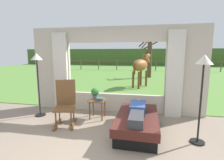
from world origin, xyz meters
TOP-DOWN VIEW (x-y plane):
  - ground_plane at (0.00, 0.00)m, footprint 12.00×12.00m
  - back_wall_with_window at (0.00, 2.26)m, footprint 5.20×0.12m
  - curtain_panel_left at (-1.69, 2.12)m, footprint 0.44×0.10m
  - curtain_panel_right at (1.69, 2.12)m, footprint 0.44×0.10m
  - outdoor_pasture_lawn at (0.00, 13.16)m, footprint 36.00×21.68m
  - distant_hill_ridge at (0.00, 23.00)m, footprint 36.00×2.00m
  - recliner_sofa at (0.74, 0.95)m, footprint 0.93×1.72m
  - reclining_person at (0.74, 0.90)m, footprint 0.35×1.43m
  - rocking_chair at (-1.06, 1.09)m, footprint 0.62×0.77m
  - side_table at (-0.37, 1.60)m, footprint 0.44×0.44m
  - potted_plant at (-0.45, 1.66)m, footprint 0.22×0.22m
  - book_stack at (-0.28, 1.54)m, footprint 0.20×0.15m
  - floor_lamp_left at (-2.05, 1.48)m, footprint 0.32×0.32m
  - floor_lamp_right at (1.96, 0.72)m, footprint 0.32×0.32m
  - horse at (0.69, 6.16)m, footprint 1.12×1.77m
  - pasture_tree at (1.19, 9.91)m, footprint 1.55×1.03m
  - pasture_fence_line at (0.00, 14.86)m, footprint 16.10×0.10m

SIDE VIEW (x-z plane):
  - ground_plane at x=0.00m, z-range 0.00..0.00m
  - outdoor_pasture_lawn at x=0.00m, z-range 0.00..0.02m
  - recliner_sofa at x=0.74m, z-range 0.01..0.43m
  - side_table at x=-0.37m, z-range 0.17..0.69m
  - reclining_person at x=0.74m, z-range 0.41..0.63m
  - rocking_chair at x=-1.06m, z-range -0.01..1.11m
  - book_stack at x=-0.28m, z-range 0.52..0.60m
  - potted_plant at x=-0.45m, z-range 0.54..0.86m
  - pasture_fence_line at x=0.00m, z-range 0.19..1.29m
  - horse at x=0.69m, z-range 0.29..2.02m
  - curtain_panel_left at x=-1.69m, z-range 0.00..2.40m
  - curtain_panel_right at x=1.69m, z-range 0.00..2.40m
  - distant_hill_ridge at x=0.00m, z-range 0.00..2.40m
  - back_wall_with_window at x=0.00m, z-range -0.03..2.52m
  - floor_lamp_right at x=1.96m, z-range 0.54..2.30m
  - floor_lamp_left at x=-2.05m, z-range 0.55..2.33m
  - pasture_tree at x=1.19m, z-range -0.17..3.07m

